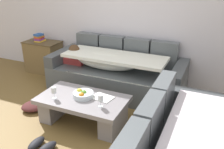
% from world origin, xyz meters
% --- Properties ---
extents(ground_plane, '(14.00, 14.00, 0.00)m').
position_xyz_m(ground_plane, '(0.00, 0.00, 0.00)').
color(ground_plane, brown).
extents(back_wall, '(9.00, 0.10, 2.70)m').
position_xyz_m(back_wall, '(0.00, 2.15, 1.35)').
color(back_wall, silver).
rests_on(back_wall, ground_plane).
extents(couch_along_wall, '(2.28, 0.92, 0.88)m').
position_xyz_m(couch_along_wall, '(0.14, 1.62, 0.33)').
color(couch_along_wall, '#52575B').
rests_on(couch_along_wall, ground_plane).
extents(coffee_table, '(1.20, 0.68, 0.38)m').
position_xyz_m(coffee_table, '(0.14, 0.54, 0.24)').
color(coffee_table, gray).
rests_on(coffee_table, ground_plane).
extents(fruit_bowl, '(0.28, 0.28, 0.10)m').
position_xyz_m(fruit_bowl, '(0.13, 0.56, 0.42)').
color(fruit_bowl, silver).
rests_on(fruit_bowl, coffee_table).
extents(wine_glass_near_left, '(0.07, 0.07, 0.17)m').
position_xyz_m(wine_glass_near_left, '(-0.20, 0.37, 0.50)').
color(wine_glass_near_left, silver).
rests_on(wine_glass_near_left, coffee_table).
extents(wine_glass_near_right, '(0.07, 0.07, 0.17)m').
position_xyz_m(wine_glass_near_right, '(0.47, 0.43, 0.50)').
color(wine_glass_near_right, silver).
rests_on(wine_glass_near_right, coffee_table).
extents(open_magazine, '(0.31, 0.26, 0.01)m').
position_xyz_m(open_magazine, '(0.38, 0.65, 0.39)').
color(open_magazine, white).
rests_on(open_magazine, coffee_table).
extents(side_cabinet, '(0.72, 0.44, 0.64)m').
position_xyz_m(side_cabinet, '(-1.55, 1.85, 0.32)').
color(side_cabinet, brown).
rests_on(side_cabinet, ground_plane).
extents(book_stack_on_cabinet, '(0.17, 0.20, 0.15)m').
position_xyz_m(book_stack_on_cabinet, '(-1.61, 1.85, 0.71)').
color(book_stack_on_cabinet, gold).
rests_on(book_stack_on_cabinet, side_cabinet).
extents(pair_of_shoes, '(0.32, 0.29, 0.09)m').
position_xyz_m(pair_of_shoes, '(-0.03, -0.16, 0.04)').
color(pair_of_shoes, black).
rests_on(pair_of_shoes, ground_plane).
extents(crumpled_garment, '(0.50, 0.51, 0.12)m').
position_xyz_m(crumpled_garment, '(-0.71, 0.53, 0.06)').
color(crumpled_garment, '#4C2323').
rests_on(crumpled_garment, ground_plane).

